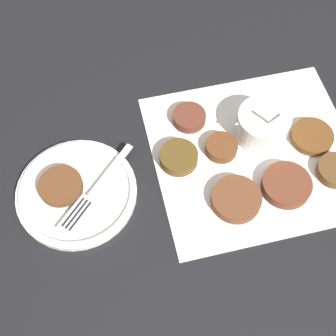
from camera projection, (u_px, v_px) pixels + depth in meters
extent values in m
plane|color=black|center=(265.00, 157.00, 0.84)|extent=(4.00, 4.00, 0.00)
cube|color=white|center=(255.00, 153.00, 0.84)|extent=(0.36, 0.33, 0.00)
cylinder|color=white|center=(262.00, 125.00, 0.83)|extent=(0.09, 0.09, 0.05)
cylinder|color=orange|center=(262.00, 128.00, 0.84)|extent=(0.08, 0.08, 0.03)
cone|color=white|center=(240.00, 123.00, 0.81)|extent=(0.02, 0.02, 0.02)
cylinder|color=silver|center=(271.00, 121.00, 0.79)|extent=(0.01, 0.04, 0.10)
cylinder|color=brown|center=(336.00, 170.00, 0.81)|extent=(0.07, 0.07, 0.02)
cylinder|color=brown|center=(312.00, 136.00, 0.84)|extent=(0.08, 0.08, 0.01)
cylinder|color=brown|center=(236.00, 199.00, 0.78)|extent=(0.08, 0.08, 0.02)
cylinder|color=brown|center=(179.00, 157.00, 0.82)|extent=(0.07, 0.07, 0.02)
cylinder|color=brown|center=(189.00, 117.00, 0.86)|extent=(0.06, 0.06, 0.02)
cylinder|color=brown|center=(221.00, 147.00, 0.83)|extent=(0.06, 0.06, 0.02)
cylinder|color=brown|center=(286.00, 185.00, 0.79)|extent=(0.08, 0.08, 0.02)
cylinder|color=white|center=(77.00, 193.00, 0.79)|extent=(0.21, 0.21, 0.01)
torus|color=white|center=(76.00, 191.00, 0.79)|extent=(0.20, 0.20, 0.01)
cylinder|color=brown|center=(61.00, 186.00, 0.78)|extent=(0.07, 0.07, 0.01)
cube|color=silver|center=(111.00, 171.00, 0.80)|extent=(0.09, 0.09, 0.00)
cube|color=silver|center=(77.00, 215.00, 0.76)|extent=(0.07, 0.07, 0.00)
cube|color=black|center=(73.00, 212.00, 0.76)|extent=(0.04, 0.04, 0.00)
cube|color=black|center=(77.00, 214.00, 0.76)|extent=(0.04, 0.04, 0.00)
cube|color=black|center=(80.00, 216.00, 0.76)|extent=(0.04, 0.04, 0.00)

